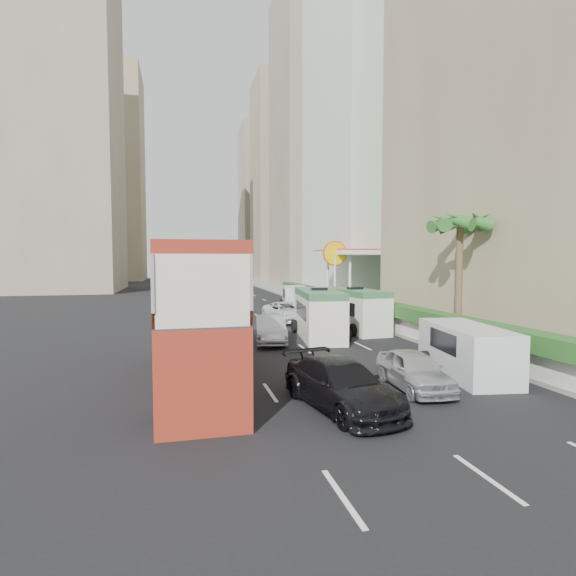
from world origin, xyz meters
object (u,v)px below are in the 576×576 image
object	(u,v)px
car_black	(341,408)
panel_van_far	(295,298)
double_decker_bus	(196,314)
minibus_far	(355,310)
car_silver_lane_a	(270,343)
palm_tree	(459,282)
shell_station	(358,279)
car_silver_lane_b	(414,389)
minibus_near	(319,314)
panel_van_near	(467,351)
van_asset	(286,321)

from	to	relation	value
car_black	panel_van_far	distance (m)	28.14
double_decker_bus	minibus_far	bearing A→B (deg)	43.77
car_black	panel_van_far	bearing A→B (deg)	67.48
car_silver_lane_a	palm_tree	size ratio (longest dim) A/B	0.70
minibus_far	shell_station	bearing A→B (deg)	62.38
car_silver_lane_b	minibus_near	bearing A→B (deg)	94.57
minibus_far	car_silver_lane_b	bearing A→B (deg)	-107.36
minibus_far	panel_van_near	world-z (taller)	minibus_far
car_silver_lane_a	minibus_far	size ratio (longest dim) A/B	0.74
car_silver_lane_a	shell_station	xyz separation A→B (m)	(11.75, 15.93, 2.75)
car_silver_lane_b	minibus_far	size ratio (longest dim) A/B	0.66
van_asset	palm_tree	world-z (taller)	palm_tree
car_black	van_asset	world-z (taller)	car_black
car_black	minibus_near	size ratio (longest dim) A/B	0.80
double_decker_bus	car_silver_lane_b	world-z (taller)	double_decker_bus
car_black	shell_station	distance (m)	29.69
van_asset	palm_tree	xyz separation A→B (m)	(6.71, -11.13, 3.38)
double_decker_bus	van_asset	distance (m)	16.90
minibus_near	panel_van_near	xyz separation A→B (m)	(3.01, -9.65, -0.41)
double_decker_bus	palm_tree	distance (m)	14.39
car_silver_lane_a	double_decker_bus	bearing A→B (deg)	-113.03
panel_van_near	shell_station	bearing A→B (deg)	85.86
van_asset	panel_van_far	world-z (taller)	panel_van_far
double_decker_bus	minibus_far	xyz separation A→B (m)	(10.36, 9.93, -1.19)
car_silver_lane_b	car_black	size ratio (longest dim) A/B	0.79
car_silver_lane_b	minibus_near	world-z (taller)	minibus_near
car_silver_lane_b	minibus_near	size ratio (longest dim) A/B	0.64
palm_tree	car_silver_lane_b	bearing A→B (deg)	-133.31
car_silver_lane_b	palm_tree	xyz separation A→B (m)	(6.39, 6.77, 3.38)
car_silver_lane_b	car_black	xyz separation A→B (m)	(-3.22, -1.33, 0.00)
minibus_near	minibus_far	distance (m)	3.56
car_silver_lane_a	minibus_near	distance (m)	3.53
minibus_near	panel_van_far	xyz separation A→B (m)	(2.56, 15.38, -0.37)
panel_van_far	palm_tree	distance (m)	19.96
car_silver_lane_b	van_asset	world-z (taller)	van_asset
car_silver_lane_b	panel_van_far	xyz separation A→B (m)	(2.49, 26.20, 1.02)
minibus_near	shell_station	bearing A→B (deg)	67.68
minibus_far	panel_van_near	distance (m)	11.53
car_silver_lane_b	car_black	world-z (taller)	car_black
minibus_near	car_black	bearing A→B (deg)	-96.77
shell_station	minibus_far	bearing A→B (deg)	-113.32
car_silver_lane_b	panel_van_near	world-z (taller)	panel_van_near
double_decker_bus	palm_tree	size ratio (longest dim) A/B	1.72
car_silver_lane_b	van_asset	xyz separation A→B (m)	(-0.33, 17.91, 0.00)
car_silver_lane_b	panel_van_near	distance (m)	3.31
panel_van_far	shell_station	world-z (taller)	shell_station
car_silver_lane_b	panel_van_far	bearing A→B (deg)	88.77
double_decker_bus	car_silver_lane_b	size ratio (longest dim) A/B	2.75
van_asset	car_silver_lane_b	bearing A→B (deg)	-95.76
shell_station	double_decker_bus	bearing A→B (deg)	-124.82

